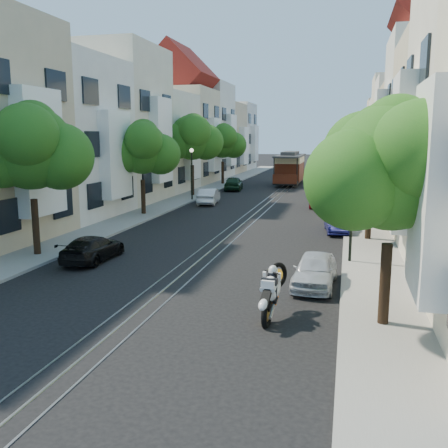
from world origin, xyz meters
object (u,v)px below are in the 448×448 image
Objects in this scene: lamp_west at (192,166)px; parked_car_w_near at (93,248)px; tree_e_a at (394,170)px; tree_w_b at (143,149)px; parked_car_e_far at (323,201)px; tree_w_c at (193,138)px; parked_car_e_near at (315,270)px; tree_w_a at (31,149)px; parked_car_e_mid at (337,223)px; tree_e_b at (374,147)px; tree_w_d at (223,142)px; cable_car at (290,167)px; parked_car_w_mid at (209,196)px; tree_e_d at (362,140)px; lamp_east at (352,196)px; parked_car_w_far at (234,183)px; tree_e_c at (366,146)px; sportbike_rider at (271,290)px.

lamp_west reaches higher than parked_car_w_near.
tree_e_a and tree_w_b have the same top height.
parked_car_e_far is (-2.86, 23.58, -3.87)m from tree_e_a.
tree_w_c is (0.00, 11.00, 0.67)m from tree_w_b.
tree_w_b is 18.65m from parked_car_e_near.
tree_w_a is 12.00m from tree_w_b.
parked_car_e_mid is at bearing -43.05° from lamp_west.
tree_e_b is 1.03× the size of tree_w_d.
parked_car_w_mid is at bearing -104.10° from cable_car.
tree_e_d reaches higher than lamp_east.
lamp_west reaches higher than parked_car_e_mid.
tree_e_b and tree_w_a have the same top height.
tree_w_d reaches higher than parked_car_w_mid.
tree_e_b is 1.67× the size of parked_car_w_far.
tree_e_b is 1.03× the size of tree_e_c.
tree_e_b is 14.28m from parked_car_w_near.
parked_car_w_near is 18.54m from parked_car_w_mid.
tree_w_b is 8.22m from lamp_west.
tree_e_a is 14.53m from parked_car_e_mid.
tree_e_a is 1.51× the size of lamp_west.
tree_e_b is 2.01× the size of parked_car_e_mid.
tree_e_d is 10.30m from cable_car.
tree_e_d reaches higher than tree_e_c.
lamp_west is at bearing -146.50° from tree_e_d.
lamp_east is at bearing -79.96° from parked_car_e_far.
tree_w_d is at bearing 112.80° from lamp_east.
tree_w_c is at bearing -157.38° from tree_e_d.
sportbike_rider is at bearing -24.64° from tree_w_a.
tree_e_b reaches higher than parked_car_w_near.
lamp_west is at bearing -47.07° from parked_car_w_mid.
parked_car_w_far is at bearing 110.95° from parked_car_e_mid.
tree_e_b is 1.90× the size of parked_car_e_near.
sportbike_rider is (11.20, -39.13, -3.70)m from tree_w_d.
tree_e_a is 28.51m from lamp_west.
lamp_west is at bearing -86.56° from tree_w_d.
tree_e_c is at bearing 86.37° from sportbike_rider.
cable_car reaches higher than sportbike_rider.
sportbike_rider is at bearing -104.79° from tree_e_b.
tree_w_c is (-14.40, 16.00, 0.34)m from tree_e_b.
parked_car_e_far is at bearing 94.57° from parked_car_e_near.
tree_e_d is at bearing 22.62° from tree_w_c.
sportbike_rider is 34.92m from parked_car_w_far.
tree_e_d is at bearing -112.09° from parked_car_w_near.
parked_car_w_near is (2.74, -34.10, -4.05)m from tree_w_d.
parked_car_e_far is (-2.86, 0.58, -4.07)m from tree_e_c.
parked_car_e_far is 1.00× the size of parked_car_w_mid.
parked_car_e_near is at bearing -7.29° from tree_w_a.
tree_e_a reaches higher than parked_car_e_near.
tree_e_d is 12.72m from parked_car_w_far.
tree_w_b is 1.66× the size of parked_car_w_near.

